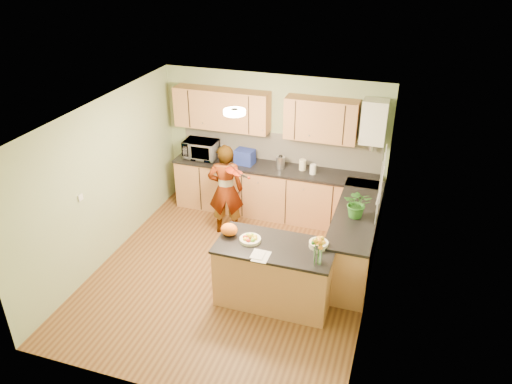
% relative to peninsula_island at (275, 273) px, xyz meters
% --- Properties ---
extents(floor, '(4.50, 4.50, 0.00)m').
position_rel_peninsula_island_xyz_m(floor, '(-0.78, 0.34, -0.45)').
color(floor, '#553118').
rests_on(floor, ground).
extents(ceiling, '(4.00, 4.50, 0.02)m').
position_rel_peninsula_island_xyz_m(ceiling, '(-0.78, 0.34, 2.05)').
color(ceiling, silver).
rests_on(ceiling, wall_back).
extents(wall_back, '(4.00, 0.02, 2.50)m').
position_rel_peninsula_island_xyz_m(wall_back, '(-0.78, 2.59, 0.80)').
color(wall_back, '#92A475').
rests_on(wall_back, floor).
extents(wall_front, '(4.00, 0.02, 2.50)m').
position_rel_peninsula_island_xyz_m(wall_front, '(-0.78, -1.91, 0.80)').
color(wall_front, '#92A475').
rests_on(wall_front, floor).
extents(wall_left, '(0.02, 4.50, 2.50)m').
position_rel_peninsula_island_xyz_m(wall_left, '(-2.78, 0.34, 0.80)').
color(wall_left, '#92A475').
rests_on(wall_left, floor).
extents(wall_right, '(0.02, 4.50, 2.50)m').
position_rel_peninsula_island_xyz_m(wall_right, '(1.22, 0.34, 0.80)').
color(wall_right, '#92A475').
rests_on(wall_right, floor).
extents(back_counter, '(3.64, 0.62, 0.94)m').
position_rel_peninsula_island_xyz_m(back_counter, '(-0.68, 2.29, 0.02)').
color(back_counter, '#AE7445').
rests_on(back_counter, floor).
extents(right_counter, '(0.62, 2.24, 0.94)m').
position_rel_peninsula_island_xyz_m(right_counter, '(0.92, 1.19, 0.02)').
color(right_counter, '#AE7445').
rests_on(right_counter, floor).
extents(splashback, '(3.60, 0.02, 0.52)m').
position_rel_peninsula_island_xyz_m(splashback, '(-0.68, 2.58, 0.75)').
color(splashback, beige).
rests_on(splashback, back_counter).
extents(upper_cabinets, '(3.20, 0.34, 0.70)m').
position_rel_peninsula_island_xyz_m(upper_cabinets, '(-0.95, 2.42, 1.40)').
color(upper_cabinets, '#AE7445').
rests_on(upper_cabinets, wall_back).
extents(boiler, '(0.40, 0.30, 0.86)m').
position_rel_peninsula_island_xyz_m(boiler, '(0.92, 2.43, 1.44)').
color(boiler, white).
rests_on(boiler, wall_back).
extents(window_right, '(0.01, 1.30, 1.05)m').
position_rel_peninsula_island_xyz_m(window_right, '(1.21, 0.94, 1.10)').
color(window_right, white).
rests_on(window_right, wall_right).
extents(light_switch, '(0.02, 0.09, 0.09)m').
position_rel_peninsula_island_xyz_m(light_switch, '(-2.76, -0.26, 0.85)').
color(light_switch, white).
rests_on(light_switch, wall_left).
extents(ceiling_lamp, '(0.30, 0.30, 0.07)m').
position_rel_peninsula_island_xyz_m(ceiling_lamp, '(-0.78, 0.64, 2.01)').
color(ceiling_lamp, '#FFEABF').
rests_on(ceiling_lamp, ceiling).
extents(peninsula_island, '(1.58, 0.81, 0.90)m').
position_rel_peninsula_island_xyz_m(peninsula_island, '(0.00, 0.00, 0.00)').
color(peninsula_island, '#AE7445').
rests_on(peninsula_island, floor).
extents(fruit_dish, '(0.29, 0.29, 0.10)m').
position_rel_peninsula_island_xyz_m(fruit_dish, '(-0.35, -0.00, 0.49)').
color(fruit_dish, beige).
rests_on(fruit_dish, peninsula_island).
extents(orange_bowl, '(0.25, 0.25, 0.15)m').
position_rel_peninsula_island_xyz_m(orange_bowl, '(0.55, 0.15, 0.51)').
color(orange_bowl, beige).
rests_on(orange_bowl, peninsula_island).
extents(flower_vase, '(0.24, 0.24, 0.44)m').
position_rel_peninsula_island_xyz_m(flower_vase, '(0.60, -0.18, 0.75)').
color(flower_vase, silver).
rests_on(flower_vase, peninsula_island).
extents(orange_bag, '(0.25, 0.22, 0.18)m').
position_rel_peninsula_island_xyz_m(orange_bag, '(-0.67, 0.05, 0.54)').
color(orange_bag, orange).
rests_on(orange_bag, peninsula_island).
extents(papers, '(0.20, 0.27, 0.01)m').
position_rel_peninsula_island_xyz_m(papers, '(-0.10, -0.30, 0.46)').
color(papers, silver).
rests_on(papers, peninsula_island).
extents(violinist, '(0.67, 0.53, 1.60)m').
position_rel_peninsula_island_xyz_m(violinist, '(-1.28, 1.49, 0.34)').
color(violinist, '#DA9B85').
rests_on(violinist, floor).
extents(violin, '(0.66, 0.57, 0.16)m').
position_rel_peninsula_island_xyz_m(violin, '(-1.08, 1.27, 0.82)').
color(violin, '#580D05').
rests_on(violin, violinist).
extents(microwave, '(0.60, 0.41, 0.33)m').
position_rel_peninsula_island_xyz_m(microwave, '(-2.05, 2.28, 0.65)').
color(microwave, white).
rests_on(microwave, back_counter).
extents(blue_box, '(0.35, 0.27, 0.26)m').
position_rel_peninsula_island_xyz_m(blue_box, '(-1.21, 2.28, 0.62)').
color(blue_box, navy).
rests_on(blue_box, back_counter).
extents(kettle, '(0.15, 0.15, 0.29)m').
position_rel_peninsula_island_xyz_m(kettle, '(-0.57, 2.29, 0.60)').
color(kettle, '#B4B4B9').
rests_on(kettle, back_counter).
extents(jar_cream, '(0.14, 0.14, 0.19)m').
position_rel_peninsula_island_xyz_m(jar_cream, '(-0.19, 2.34, 0.58)').
color(jar_cream, beige).
rests_on(jar_cream, back_counter).
extents(jar_white, '(0.13, 0.13, 0.17)m').
position_rel_peninsula_island_xyz_m(jar_white, '(0.02, 2.24, 0.57)').
color(jar_white, white).
rests_on(jar_white, back_counter).
extents(potted_plant, '(0.42, 0.37, 0.44)m').
position_rel_peninsula_island_xyz_m(potted_plant, '(0.92, 1.03, 0.70)').
color(potted_plant, '#2C6B23').
rests_on(potted_plant, right_counter).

